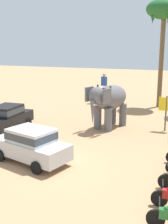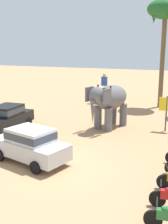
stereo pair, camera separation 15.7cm
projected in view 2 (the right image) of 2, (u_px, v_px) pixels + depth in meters
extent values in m
plane|color=tan|center=(48.00, 163.00, 13.96)|extent=(120.00, 120.00, 0.00)
cube|color=#B7BABF|center=(30.00, 148.00, 14.09)|extent=(4.38, 2.59, 0.76)
cube|color=#B7BABF|center=(31.00, 135.00, 13.88)|extent=(2.40, 2.00, 0.64)
cube|color=#2D3842|center=(31.00, 135.00, 13.88)|extent=(2.43, 2.02, 0.35)
cylinder|color=black|center=(0.00, 155.00, 14.25)|extent=(0.63, 0.31, 0.60)
cylinder|color=black|center=(26.00, 146.00, 15.58)|extent=(0.63, 0.31, 0.60)
cylinder|color=black|center=(36.00, 167.00, 12.77)|extent=(0.63, 0.31, 0.60)
cylinder|color=black|center=(61.00, 156.00, 14.10)|extent=(0.63, 0.31, 0.60)
cube|color=black|center=(8.00, 120.00, 19.58)|extent=(1.95, 4.20, 0.76)
cube|color=black|center=(7.00, 110.00, 19.33)|extent=(1.69, 2.19, 0.64)
cube|color=#2D3842|center=(7.00, 110.00, 19.33)|extent=(1.71, 2.21, 0.35)
cylinder|color=black|center=(9.00, 120.00, 21.11)|extent=(0.22, 0.61, 0.60)
cylinder|color=black|center=(29.00, 122.00, 20.55)|extent=(0.22, 0.61, 0.60)
cylinder|color=black|center=(8.00, 131.00, 18.22)|extent=(0.22, 0.61, 0.60)
ellipsoid|color=slate|center=(111.00, 97.00, 19.81)|extent=(2.41, 3.43, 1.70)
cylinder|color=slate|center=(108.00, 120.00, 19.14)|extent=(0.52, 0.52, 1.60)
cylinder|color=slate|center=(98.00, 118.00, 19.69)|extent=(0.52, 0.52, 1.60)
cylinder|color=slate|center=(123.00, 115.00, 20.53)|extent=(0.52, 0.52, 1.60)
cylinder|color=slate|center=(113.00, 113.00, 21.08)|extent=(0.52, 0.52, 1.60)
ellipsoid|color=slate|center=(97.00, 96.00, 18.52)|extent=(1.34, 1.27, 1.20)
cube|color=slate|center=(107.00, 96.00, 18.14)|extent=(0.34, 0.80, 0.96)
cube|color=slate|center=(89.00, 94.00, 19.03)|extent=(0.34, 0.80, 0.96)
cone|color=slate|center=(93.00, 112.00, 18.41)|extent=(0.45, 0.45, 1.60)
cone|color=beige|center=(96.00, 105.00, 18.17)|extent=(0.27, 0.57, 0.21)
cone|color=beige|center=(90.00, 104.00, 18.50)|extent=(0.27, 0.57, 0.21)
cube|color=#2D519E|center=(104.00, 81.00, 18.90)|extent=(0.39, 0.33, 0.60)
sphere|color=tan|center=(104.00, 75.00, 18.81)|extent=(0.22, 0.22, 0.22)
cylinder|color=#333338|center=(111.00, 90.00, 18.70)|extent=(0.12, 0.12, 0.55)
cylinder|color=#333338|center=(98.00, 89.00, 19.35)|extent=(0.12, 0.12, 0.55)
cylinder|color=black|center=(153.00, 219.00, 8.95)|extent=(0.61, 0.18, 0.60)
cylinder|color=black|center=(157.00, 201.00, 8.79)|extent=(0.12, 0.55, 0.04)
cylinder|color=black|center=(157.00, 199.00, 10.14)|extent=(0.61, 0.18, 0.60)
cylinder|color=black|center=(161.00, 183.00, 9.98)|extent=(0.11, 0.55, 0.04)
cylinder|color=black|center=(164.00, 182.00, 11.43)|extent=(0.60, 0.27, 0.60)
cylinder|color=black|center=(167.00, 167.00, 11.28)|extent=(0.19, 0.54, 0.04)
cylinder|color=brown|center=(162.00, 61.00, 26.18)|extent=(0.42, 0.42, 8.66)
ellipsoid|color=#1E5B28|center=(165.00, 9.00, 25.17)|extent=(3.20, 3.20, 1.80)
cone|color=#1E5B28|center=(155.00, 16.00, 26.29)|extent=(0.73, 0.83, 1.69)
cone|color=#1E5B28|center=(153.00, 14.00, 25.03)|extent=(0.73, 0.83, 1.69)
cone|color=#1E5B28|center=(168.00, 13.00, 24.12)|extent=(0.91, 0.57, 1.67)
cylinder|color=#4C4C51|center=(166.00, 114.00, 19.09)|extent=(0.10, 0.10, 2.40)
cube|color=yellow|center=(167.00, 104.00, 18.94)|extent=(1.00, 0.08, 0.90)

